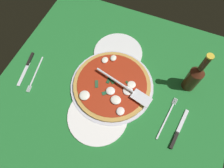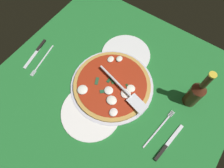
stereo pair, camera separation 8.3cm
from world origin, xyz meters
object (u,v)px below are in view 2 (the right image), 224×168
at_px(pizza_server, 123,89).
at_px(beer_bottle, 196,93).
at_px(dinner_plate_left, 91,112).
at_px(pizza, 112,85).
at_px(dinner_plate_right, 126,55).
at_px(place_setting_near, 163,137).
at_px(place_setting_far, 40,56).

relative_size(pizza_server, beer_bottle, 1.16).
distance_m(dinner_plate_left, pizza, 0.15).
distance_m(dinner_plate_right, place_setting_near, 0.41).
height_order(dinner_plate_left, pizza, pizza).
distance_m(pizza_server, place_setting_near, 0.25).
bearing_deg(pizza_server, beer_bottle, 41.57).
bearing_deg(beer_bottle, place_setting_near, 175.10).
relative_size(pizza_server, place_setting_near, 1.17).
height_order(dinner_plate_left, dinner_plate_right, same).
relative_size(dinner_plate_right, pizza, 0.69).
bearing_deg(place_setting_far, pizza, 89.12).
relative_size(place_setting_far, beer_bottle, 0.86).
height_order(dinner_plate_left, place_setting_near, place_setting_near).
bearing_deg(place_setting_far, beer_bottle, 95.43).
height_order(dinner_plate_left, pizza_server, pizza_server).
bearing_deg(dinner_plate_left, pizza_server, -21.69).
height_order(pizza, place_setting_near, pizza).
distance_m(pizza_server, place_setting_far, 0.44).
xyz_separation_m(pizza_server, place_setting_far, (-0.07, 0.43, -0.04)).
xyz_separation_m(pizza, beer_bottle, (0.13, -0.31, 0.06)).
distance_m(dinner_plate_left, dinner_plate_right, 0.32).
bearing_deg(beer_bottle, pizza, 113.25).
bearing_deg(dinner_plate_right, pizza_server, -150.81).
relative_size(dinner_plate_left, beer_bottle, 1.07).
distance_m(pizza_server, beer_bottle, 0.29).
bearing_deg(dinner_plate_left, dinner_plate_right, 6.86).
relative_size(pizza, place_setting_far, 1.68).
bearing_deg(pizza, place_setting_near, -103.20).
bearing_deg(dinner_plate_right, dinner_plate_left, -173.14).
distance_m(pizza, beer_bottle, 0.34).
height_order(dinner_plate_right, pizza_server, pizza_server).
height_order(pizza, pizza_server, pizza_server).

